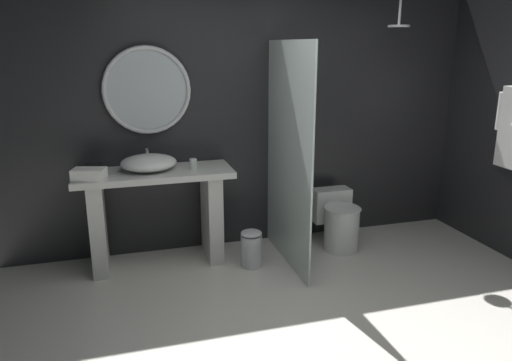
{
  "coord_description": "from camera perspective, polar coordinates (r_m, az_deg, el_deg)",
  "views": [
    {
      "loc": [
        -1.25,
        -2.72,
        1.99
      ],
      "look_at": [
        -0.24,
        0.76,
        0.97
      ],
      "focal_mm": 33.93,
      "sensor_mm": 36.0,
      "label": 1
    }
  ],
  "objects": [
    {
      "name": "toilet",
      "position": [
        4.96,
        9.65,
        -4.67
      ],
      "size": [
        0.39,
        0.56,
        0.56
      ],
      "color": "white",
      "rests_on": "ground_plane"
    },
    {
      "name": "vessel_sink",
      "position": [
        4.42,
        -12.53,
        2.06
      ],
      "size": [
        0.5,
        0.41,
        0.17
      ],
      "color": "white",
      "rests_on": "vanity_counter"
    },
    {
      "name": "tumbler_cup",
      "position": [
        4.42,
        -7.41,
        1.94
      ],
      "size": [
        0.07,
        0.07,
        0.1
      ],
      "primitive_type": "cylinder",
      "color": "silver",
      "rests_on": "vanity_counter"
    },
    {
      "name": "tissue_box",
      "position": [
        4.46,
        -18.55,
        1.32
      ],
      "size": [
        0.15,
        0.11,
        0.09
      ],
      "primitive_type": "cube",
      "color": "black",
      "rests_on": "vanity_counter"
    },
    {
      "name": "shower_glass_panel",
      "position": [
        4.37,
        3.81,
        2.82
      ],
      "size": [
        0.02,
        1.15,
        2.03
      ],
      "primitive_type": "cube",
      "color": "silver",
      "rests_on": "ground_plane"
    },
    {
      "name": "round_wall_mirror",
      "position": [
        4.56,
        -12.72,
        10.33
      ],
      "size": [
        0.79,
        0.04,
        0.79
      ],
      "color": "silver"
    },
    {
      "name": "rain_shower_head",
      "position": [
        4.91,
        16.52,
        17.46
      ],
      "size": [
        0.2,
        0.2,
        0.36
      ],
      "color": "silver"
    },
    {
      "name": "ground_plane",
      "position": [
        3.6,
        7.39,
        -17.99
      ],
      "size": [
        5.76,
        5.76,
        0.0
      ],
      "primitive_type": "plane",
      "color": "silver"
    },
    {
      "name": "waste_bin",
      "position": [
        4.5,
        -0.55,
        -7.97
      ],
      "size": [
        0.2,
        0.2,
        0.35
      ],
      "color": "silver",
      "rests_on": "ground_plane"
    },
    {
      "name": "back_wall_panel",
      "position": [
        4.84,
        -1.06,
        7.55
      ],
      "size": [
        4.8,
        0.1,
        2.6
      ],
      "primitive_type": "cube",
      "color": "#232326",
      "rests_on": "ground_plane"
    },
    {
      "name": "folded_hand_towel",
      "position": [
        4.25,
        -19.08,
        0.68
      ],
      "size": [
        0.3,
        0.23,
        0.1
      ],
      "primitive_type": "cube",
      "rotation": [
        0.0,
        0.0,
        -0.26
      ],
      "color": "white",
      "rests_on": "vanity_counter"
    },
    {
      "name": "vanity_counter",
      "position": [
        4.53,
        -11.71,
        -3.11
      ],
      "size": [
        1.4,
        0.54,
        0.9
      ],
      "color": "silver",
      "rests_on": "ground_plane"
    }
  ]
}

